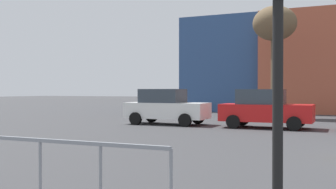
# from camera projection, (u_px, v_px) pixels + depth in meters

# --- Properties ---
(parked_car_0) EXTENTS (4.36, 2.14, 1.89)m
(parked_car_0) POSITION_uv_depth(u_px,v_px,m) (166.00, 107.00, 21.51)
(parked_car_0) COLOR white
(parked_car_0) RESTS_ON ground_plane
(parked_car_1) EXTENTS (4.32, 2.12, 1.87)m
(parked_car_1) POSITION_uv_depth(u_px,v_px,m) (265.00, 109.00, 19.38)
(parked_car_1) COLOR red
(parked_car_1) RESTS_ON ground_plane
(traffic_light_near_left) EXTENTS (0.39, 0.38, 3.79)m
(traffic_light_near_left) POSITION_uv_depth(u_px,v_px,m) (277.00, 3.00, 4.53)
(traffic_light_near_left) COLOR black
(traffic_light_near_left) RESTS_ON ground_plane
(bare_tree_0) EXTENTS (2.90, 2.90, 7.46)m
(bare_tree_0) POSITION_uv_depth(u_px,v_px,m) (275.00, 27.00, 26.83)
(bare_tree_0) COLOR brown
(bare_tree_0) RESTS_ON ground_plane
(pedestrian_railing) EXTENTS (5.80, 0.06, 1.03)m
(pedestrian_railing) POSITION_uv_depth(u_px,v_px,m) (13.00, 151.00, 6.71)
(pedestrian_railing) COLOR gray
(pedestrian_railing) RESTS_ON ground_plane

